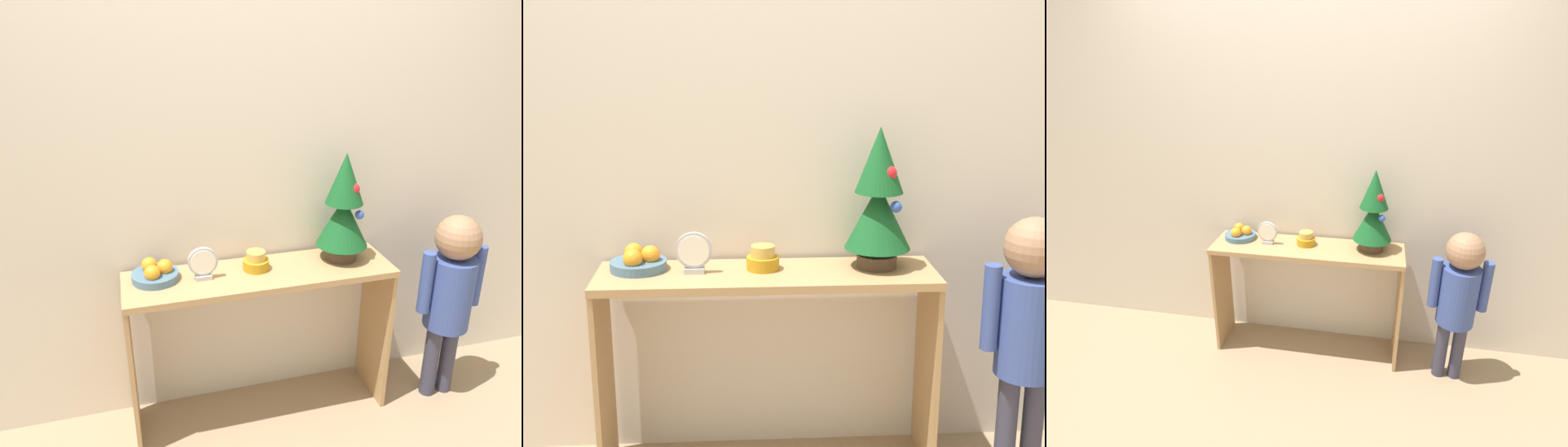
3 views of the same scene
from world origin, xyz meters
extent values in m
cube|color=beige|center=(0.00, 0.38, 1.25)|extent=(7.00, 0.05, 2.50)
cube|color=tan|center=(0.00, 0.17, 0.78)|extent=(1.24, 0.33, 0.03)
cube|color=tan|center=(-0.61, 0.17, 0.40)|extent=(0.02, 0.31, 0.79)
cube|color=tan|center=(0.61, 0.17, 0.40)|extent=(0.02, 0.31, 0.79)
cylinder|color=#4C3828|center=(0.41, 0.20, 0.82)|extent=(0.15, 0.15, 0.05)
cylinder|color=brown|center=(0.41, 0.20, 0.86)|extent=(0.02, 0.02, 0.04)
cone|color=#145123|center=(0.41, 0.20, 0.98)|extent=(0.24, 0.24, 0.24)
cone|color=#145123|center=(0.41, 0.20, 1.19)|extent=(0.18, 0.18, 0.24)
sphere|color=#2D4CA8|center=(0.46, 0.14, 1.03)|extent=(0.04, 0.04, 0.04)
sphere|color=red|center=(0.44, 0.17, 1.15)|extent=(0.06, 0.06, 0.06)
sphere|color=red|center=(0.40, 0.24, 1.11)|extent=(0.05, 0.05, 0.05)
sphere|color=red|center=(0.45, 0.20, 1.13)|extent=(0.04, 0.04, 0.04)
cylinder|color=#476B84|center=(-0.47, 0.22, 0.81)|extent=(0.21, 0.21, 0.03)
sphere|color=orange|center=(-0.42, 0.22, 0.85)|extent=(0.07, 0.07, 0.07)
sphere|color=orange|center=(-0.49, 0.26, 0.85)|extent=(0.07, 0.07, 0.07)
sphere|color=orange|center=(-0.48, 0.18, 0.85)|extent=(0.07, 0.07, 0.07)
cylinder|color=#B78419|center=(-0.01, 0.20, 0.82)|extent=(0.12, 0.12, 0.05)
cylinder|color=gold|center=(-0.01, 0.20, 0.86)|extent=(0.09, 0.09, 0.04)
cube|color=#B2B2B7|center=(-0.26, 0.17, 0.80)|extent=(0.07, 0.04, 0.02)
cylinder|color=#B2B2B7|center=(-0.26, 0.17, 0.88)|extent=(0.13, 0.02, 0.13)
cylinder|color=white|center=(-0.26, 0.16, 0.88)|extent=(0.11, 0.00, 0.11)
cylinder|color=#38384C|center=(0.89, 0.05, 0.21)|extent=(0.08, 0.08, 0.41)
cylinder|color=#38384C|center=(0.99, 0.05, 0.21)|extent=(0.08, 0.08, 0.41)
cylinder|color=#384C93|center=(0.94, 0.05, 0.60)|extent=(0.22, 0.22, 0.38)
sphere|color=#997051|center=(0.94, 0.05, 0.90)|extent=(0.22, 0.22, 0.22)
cylinder|color=#384C93|center=(0.80, 0.05, 0.68)|extent=(0.06, 0.06, 0.32)
camera|label=1|loc=(-0.55, -1.82, 1.87)|focal=35.00mm
camera|label=2|loc=(-0.09, -2.34, 1.61)|focal=50.00mm
camera|label=3|loc=(0.43, -2.16, 1.93)|focal=28.00mm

